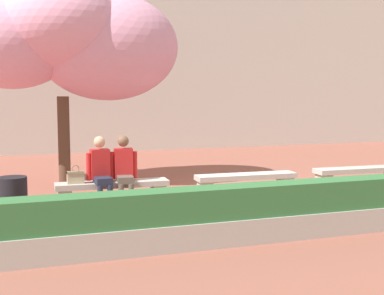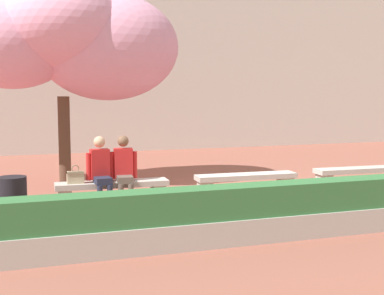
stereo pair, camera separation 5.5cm
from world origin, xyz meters
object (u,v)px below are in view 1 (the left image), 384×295
Objects in this scene: stone_bench_west_end at (113,189)px; stone_bench_center at (359,174)px; person_seated_right at (124,168)px; handbag at (76,176)px; person_seated_left at (101,169)px; stone_bench_near_west at (246,181)px; cherry_tree_main at (70,39)px; trash_bin at (13,202)px.

stone_bench_west_end is 1.00× the size of stone_bench_center.
stone_bench_center is 1.62× the size of person_seated_right.
person_seated_left is at bearing -6.53° from handbag.
cherry_tree_main is at bearing 141.99° from stone_bench_near_west.
handbag is 3.62m from cherry_tree_main.
trash_bin is (-1.96, -0.93, -0.31)m from person_seated_right.
stone_bench_near_west is at bearing 1.05° from person_seated_left.
handbag is at bearing 42.13° from trash_bin.
trash_bin is at bearing -150.72° from stone_bench_west_end.
person_seated_left reaches higher than handbag.
trash_bin is at bearing -148.87° from person_seated_left.
handbag is at bearing 173.47° from person_seated_left.
stone_bench_near_west is 3.38m from handbag.
stone_bench_center is at bearing -22.76° from cherry_tree_main.
handbag is (-3.37, -0.00, 0.27)m from stone_bench_near_west.
person_seated_left is at bearing -165.95° from stone_bench_west_end.
trash_bin reaches higher than stone_bench_near_west.
stone_bench_near_west is 2.53m from person_seated_right.
person_seated_right reaches higher than trash_bin.
stone_bench_west_end is 0.44m from person_seated_right.
stone_bench_west_end and stone_bench_center have the same top height.
stone_bench_west_end is 3.84m from cherry_tree_main.
person_seated_right is (0.21, -0.05, 0.39)m from stone_bench_west_end.
person_seated_left is 3.81× the size of handbag.
person_seated_left reaches higher than stone_bench_west_end.
stone_bench_near_west is 4.94m from cherry_tree_main.
person_seated_right is at bearing -178.78° from stone_bench_near_west.
handbag is at bearing -179.98° from stone_bench_center.
cherry_tree_main reaches higher than stone_bench_center.
stone_bench_west_end is 5.41m from stone_bench_center.
cherry_tree_main is (-3.13, 2.45, 2.92)m from stone_bench_near_west.
stone_bench_center is at bearing 0.54° from person_seated_left.
stone_bench_near_west is 1.00× the size of stone_bench_center.
stone_bench_near_west is 4.56m from trash_bin.
trash_bin reaches higher than stone_bench_center.
cherry_tree_main reaches higher than stone_bench_west_end.
trash_bin is at bearing -167.58° from stone_bench_near_west.
trash_bin is (-1.75, -0.98, 0.08)m from stone_bench_west_end.
stone_bench_west_end is at bearing -80.04° from cherry_tree_main.
stone_bench_center is 6.08m from handbag.
person_seated_right is 1.65× the size of trash_bin.
stone_bench_west_end is 0.45m from person_seated_left.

